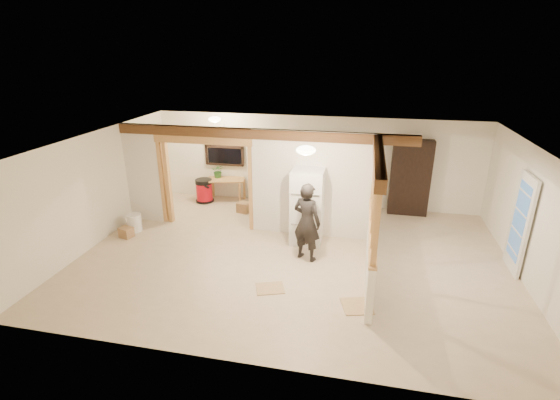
% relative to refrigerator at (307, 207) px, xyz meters
% --- Properties ---
extents(floor, '(9.00, 6.50, 0.01)m').
position_rel_refrigerator_xyz_m(floor, '(-0.17, -0.80, -0.87)').
color(floor, beige).
rests_on(floor, ground).
extents(ceiling, '(9.00, 6.50, 0.01)m').
position_rel_refrigerator_xyz_m(ceiling, '(-0.17, -0.80, 1.64)').
color(ceiling, white).
extents(wall_back, '(9.00, 0.01, 2.50)m').
position_rel_refrigerator_xyz_m(wall_back, '(-0.17, 2.45, 0.39)').
color(wall_back, white).
rests_on(wall_back, floor).
extents(wall_front, '(9.00, 0.01, 2.50)m').
position_rel_refrigerator_xyz_m(wall_front, '(-0.17, -4.05, 0.39)').
color(wall_front, white).
rests_on(wall_front, floor).
extents(wall_left, '(0.01, 6.50, 2.50)m').
position_rel_refrigerator_xyz_m(wall_left, '(-4.67, -0.80, 0.39)').
color(wall_left, white).
rests_on(wall_left, floor).
extents(wall_right, '(0.01, 6.50, 2.50)m').
position_rel_refrigerator_xyz_m(wall_right, '(4.33, -0.80, 0.39)').
color(wall_right, white).
rests_on(wall_right, floor).
extents(partition_left_stub, '(0.90, 0.12, 2.50)m').
position_rel_refrigerator_xyz_m(partition_left_stub, '(-4.22, 0.40, 0.39)').
color(partition_left_stub, silver).
rests_on(partition_left_stub, floor).
extents(partition_center, '(2.80, 0.12, 2.50)m').
position_rel_refrigerator_xyz_m(partition_center, '(0.03, 0.40, 0.39)').
color(partition_center, silver).
rests_on(partition_center, floor).
extents(doorway_frame, '(2.46, 0.14, 2.20)m').
position_rel_refrigerator_xyz_m(doorway_frame, '(-2.57, 0.40, 0.24)').
color(doorway_frame, tan).
rests_on(doorway_frame, floor).
extents(header_beam_back, '(7.00, 0.18, 0.22)m').
position_rel_refrigerator_xyz_m(header_beam_back, '(-1.17, 0.40, 1.52)').
color(header_beam_back, brown).
rests_on(header_beam_back, ceiling).
extents(header_beam_right, '(0.18, 3.30, 0.22)m').
position_rel_refrigerator_xyz_m(header_beam_right, '(1.43, -1.20, 1.52)').
color(header_beam_right, brown).
rests_on(header_beam_right, ceiling).
extents(pony_wall, '(0.12, 3.20, 1.00)m').
position_rel_refrigerator_xyz_m(pony_wall, '(1.43, -1.20, -0.36)').
color(pony_wall, silver).
rests_on(pony_wall, floor).
extents(stud_partition, '(0.14, 3.20, 1.32)m').
position_rel_refrigerator_xyz_m(stud_partition, '(1.43, -1.20, 0.80)').
color(stud_partition, tan).
rests_on(stud_partition, pony_wall).
extents(window_back, '(1.12, 0.10, 1.10)m').
position_rel_refrigerator_xyz_m(window_back, '(-2.77, 2.37, 0.69)').
color(window_back, black).
rests_on(window_back, wall_back).
extents(french_door, '(0.12, 0.86, 2.00)m').
position_rel_refrigerator_xyz_m(french_door, '(4.25, -0.40, 0.14)').
color(french_door, white).
rests_on(french_door, floor).
extents(ceiling_dome_main, '(0.36, 0.36, 0.16)m').
position_rel_refrigerator_xyz_m(ceiling_dome_main, '(0.13, -1.30, 1.62)').
color(ceiling_dome_main, '#FFEABF').
rests_on(ceiling_dome_main, ceiling).
extents(ceiling_dome_util, '(0.32, 0.32, 0.14)m').
position_rel_refrigerator_xyz_m(ceiling_dome_util, '(-2.67, 1.50, 1.62)').
color(ceiling_dome_util, '#FFEABF').
rests_on(ceiling_dome_util, ceiling).
extents(hanging_bulb, '(0.07, 0.07, 0.07)m').
position_rel_refrigerator_xyz_m(hanging_bulb, '(-2.17, 0.80, 1.32)').
color(hanging_bulb, '#FFD88C').
rests_on(hanging_bulb, ceiling).
extents(refrigerator, '(0.71, 0.69, 1.72)m').
position_rel_refrigerator_xyz_m(refrigerator, '(0.00, 0.00, 0.00)').
color(refrigerator, silver).
rests_on(refrigerator, floor).
extents(woman, '(0.72, 0.61, 1.69)m').
position_rel_refrigerator_xyz_m(woman, '(0.11, -0.82, -0.01)').
color(woman, black).
rests_on(woman, floor).
extents(work_table, '(1.14, 0.73, 0.66)m').
position_rel_refrigerator_xyz_m(work_table, '(-2.69, 2.14, -0.53)').
color(work_table, tan).
rests_on(work_table, floor).
extents(potted_plant, '(0.41, 0.37, 0.40)m').
position_rel_refrigerator_xyz_m(potted_plant, '(-2.93, 2.21, 0.00)').
color(potted_plant, '#2E5621').
rests_on(potted_plant, work_table).
extents(shop_vac, '(0.66, 0.66, 0.69)m').
position_rel_refrigerator_xyz_m(shop_vac, '(-3.28, 1.92, -0.52)').
color(shop_vac, '#B70A18').
rests_on(shop_vac, floor).
extents(bookshelf, '(1.01, 0.34, 2.02)m').
position_rel_refrigerator_xyz_m(bookshelf, '(2.40, 2.22, 0.15)').
color(bookshelf, black).
rests_on(bookshelf, floor).
extents(bucket, '(0.44, 0.44, 0.43)m').
position_rel_refrigerator_xyz_m(bucket, '(-4.20, -0.32, -0.64)').
color(bucket, silver).
rests_on(bucket, floor).
extents(box_util_a, '(0.37, 0.34, 0.27)m').
position_rel_refrigerator_xyz_m(box_util_a, '(-1.93, 1.38, -0.72)').
color(box_util_a, '#9F774D').
rests_on(box_util_a, floor).
extents(box_util_b, '(0.35, 0.35, 0.28)m').
position_rel_refrigerator_xyz_m(box_util_b, '(-4.25, 0.83, -0.72)').
color(box_util_b, '#9F774D').
rests_on(box_util_b, floor).
extents(box_front, '(0.35, 0.31, 0.24)m').
position_rel_refrigerator_xyz_m(box_front, '(-4.21, -0.68, -0.74)').
color(box_front, '#9F774D').
rests_on(box_front, floor).
extents(floor_panel_near, '(0.62, 0.62, 0.02)m').
position_rel_refrigerator_xyz_m(floor_panel_near, '(1.24, -2.34, -0.85)').
color(floor_panel_near, tan).
rests_on(floor_panel_near, floor).
extents(floor_panel_far, '(0.62, 0.56, 0.02)m').
position_rel_refrigerator_xyz_m(floor_panel_far, '(-0.37, -2.11, -0.85)').
color(floor_panel_far, tan).
rests_on(floor_panel_far, floor).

